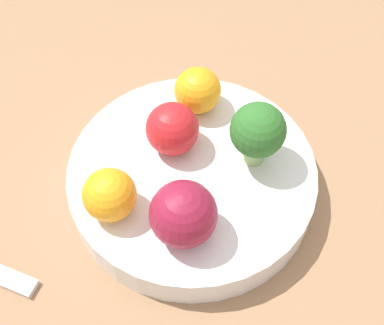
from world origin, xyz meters
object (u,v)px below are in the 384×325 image
(apple_red, at_px, (172,129))
(orange_front, at_px, (198,90))
(bowl, at_px, (192,179))
(orange_back, at_px, (109,195))
(apple_green, at_px, (183,214))
(broccoli, at_px, (258,132))

(apple_red, height_order, orange_front, apple_red)
(bowl, distance_m, apple_red, 0.05)
(orange_back, bearing_deg, bowl, 99.74)
(bowl, distance_m, orange_front, 0.09)
(bowl, xyz_separation_m, apple_green, (0.06, -0.03, 0.05))
(apple_red, distance_m, apple_green, 0.09)
(broccoli, xyz_separation_m, orange_back, (0.00, -0.14, -0.02))
(broccoli, height_order, apple_red, broccoli)
(orange_front, bearing_deg, bowl, -25.73)
(apple_red, relative_size, orange_front, 1.08)
(broccoli, xyz_separation_m, orange_front, (-0.08, -0.02, -0.02))
(apple_red, xyz_separation_m, orange_front, (-0.04, 0.04, -0.00))
(orange_front, bearing_deg, broccoli, 17.34)
(broccoli, relative_size, apple_green, 1.18)
(bowl, height_order, orange_back, orange_back)
(apple_red, bearing_deg, broccoli, 56.85)
(bowl, height_order, broccoli, broccoli)
(bowl, xyz_separation_m, broccoli, (0.01, 0.06, 0.06))
(apple_red, bearing_deg, orange_front, 132.80)
(apple_green, distance_m, orange_front, 0.14)
(broccoli, distance_m, apple_green, 0.10)
(broccoli, xyz_separation_m, apple_green, (0.05, -0.09, -0.01))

